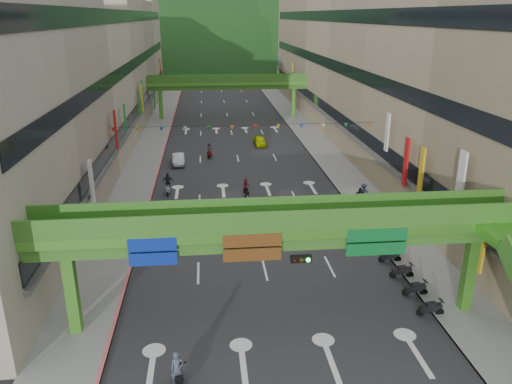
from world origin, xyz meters
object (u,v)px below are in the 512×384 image
(scooter_rider_mid, at_px, (246,188))
(car_yellow, at_px, (260,141))
(overpass_near, at_px, (298,241))
(car_silver, at_px, (178,159))
(scooter_rider_near, at_px, (178,373))
(pedestrian_red, at_px, (400,244))

(scooter_rider_mid, xyz_separation_m, car_yellow, (3.41, 19.60, -0.32))
(overpass_near, relative_size, car_silver, 7.18)
(scooter_rider_near, height_order, pedestrian_red, scooter_rider_near)
(overpass_near, distance_m, scooter_rider_mid, 21.56)
(overpass_near, distance_m, pedestrian_red, 12.53)
(car_silver, height_order, car_yellow, car_silver)
(scooter_rider_mid, xyz_separation_m, car_silver, (-6.91, 11.71, -0.30))
(scooter_rider_mid, relative_size, car_yellow, 0.51)
(overpass_near, xyz_separation_m, car_silver, (-7.93, 32.81, -4.56))
(scooter_rider_near, distance_m, scooter_rider_mid, 26.01)
(scooter_rider_near, distance_m, pedestrian_red, 19.37)
(overpass_near, height_order, car_silver, overpass_near)
(car_silver, xyz_separation_m, pedestrian_red, (16.80, -25.07, 0.28))
(overpass_near, relative_size, car_yellow, 7.63)
(scooter_rider_near, bearing_deg, car_silver, 92.61)
(scooter_rider_near, bearing_deg, scooter_rider_mid, 78.44)
(car_yellow, height_order, pedestrian_red, pedestrian_red)
(car_yellow, bearing_deg, scooter_rider_mid, -101.07)
(scooter_rider_near, distance_m, car_yellow, 45.90)
(overpass_near, bearing_deg, scooter_rider_mid, 92.78)
(overpass_near, bearing_deg, pedestrian_red, 41.11)
(car_silver, bearing_deg, overpass_near, -80.19)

